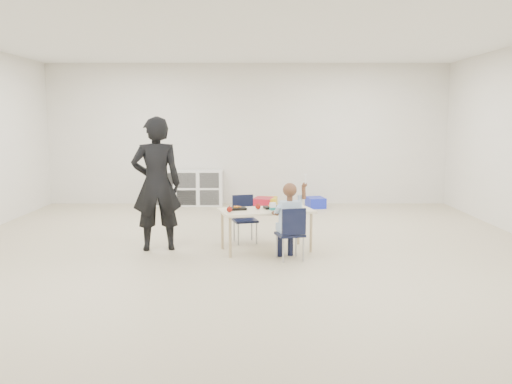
{
  "coord_description": "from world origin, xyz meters",
  "views": [
    {
      "loc": [
        0.13,
        -6.4,
        1.7
      ],
      "look_at": [
        0.15,
        -0.07,
        0.85
      ],
      "focal_mm": 38.0,
      "sensor_mm": 36.0,
      "label": 1
    }
  ],
  "objects_px": {
    "table": "(266,230)",
    "adult": "(156,184)",
    "chair_near": "(290,233)",
    "cubby_shelf": "(188,188)",
    "child": "(290,218)"
  },
  "relations": [
    {
      "from": "table",
      "to": "adult",
      "type": "distance_m",
      "value": 1.54
    },
    {
      "from": "chair_near",
      "to": "cubby_shelf",
      "type": "relative_size",
      "value": 0.47
    },
    {
      "from": "chair_near",
      "to": "child",
      "type": "bearing_deg",
      "value": 0.0
    },
    {
      "from": "chair_near",
      "to": "cubby_shelf",
      "type": "height_order",
      "value": "cubby_shelf"
    },
    {
      "from": "table",
      "to": "chair_near",
      "type": "distance_m",
      "value": 0.54
    },
    {
      "from": "table",
      "to": "cubby_shelf",
      "type": "bearing_deg",
      "value": 96.24
    },
    {
      "from": "adult",
      "to": "cubby_shelf",
      "type": "bearing_deg",
      "value": -101.53
    },
    {
      "from": "table",
      "to": "chair_near",
      "type": "xyz_separation_m",
      "value": [
        0.28,
        -0.46,
        0.05
      ]
    },
    {
      "from": "child",
      "to": "cubby_shelf",
      "type": "xyz_separation_m",
      "value": [
        -1.77,
        4.23,
        -0.16
      ]
    },
    {
      "from": "child",
      "to": "cubby_shelf",
      "type": "height_order",
      "value": "child"
    },
    {
      "from": "adult",
      "to": "table",
      "type": "bearing_deg",
      "value": 165.28
    },
    {
      "from": "chair_near",
      "to": "cubby_shelf",
      "type": "xyz_separation_m",
      "value": [
        -1.77,
        4.23,
        0.02
      ]
    },
    {
      "from": "chair_near",
      "to": "child",
      "type": "distance_m",
      "value": 0.19
    },
    {
      "from": "chair_near",
      "to": "table",
      "type": "bearing_deg",
      "value": 106.2
    },
    {
      "from": "cubby_shelf",
      "to": "adult",
      "type": "distance_m",
      "value": 3.75
    }
  ]
}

